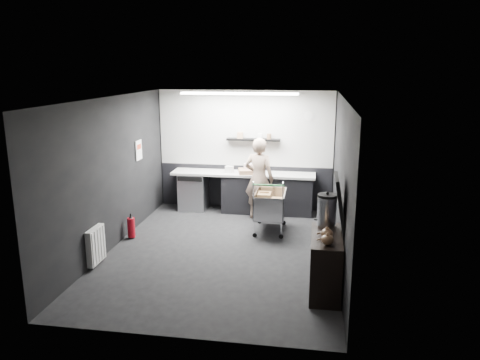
# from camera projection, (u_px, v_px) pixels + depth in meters

# --- Properties ---
(floor) EXTENTS (5.50, 5.50, 0.00)m
(floor) POSITION_uv_depth(u_px,v_px,m) (222.00, 252.00, 8.32)
(floor) COLOR black
(floor) RESTS_ON ground
(ceiling) EXTENTS (5.50, 5.50, 0.00)m
(ceiling) POSITION_uv_depth(u_px,v_px,m) (221.00, 98.00, 7.68)
(ceiling) COLOR white
(ceiling) RESTS_ON wall_back
(wall_back) EXTENTS (5.50, 0.00, 5.50)m
(wall_back) POSITION_uv_depth(u_px,v_px,m) (245.00, 150.00, 10.64)
(wall_back) COLOR black
(wall_back) RESTS_ON floor
(wall_front) EXTENTS (5.50, 0.00, 5.50)m
(wall_front) POSITION_uv_depth(u_px,v_px,m) (175.00, 233.00, 5.36)
(wall_front) COLOR black
(wall_front) RESTS_ON floor
(wall_left) EXTENTS (0.00, 5.50, 5.50)m
(wall_left) POSITION_uv_depth(u_px,v_px,m) (111.00, 174.00, 8.30)
(wall_left) COLOR black
(wall_left) RESTS_ON floor
(wall_right) EXTENTS (0.00, 5.50, 5.50)m
(wall_right) POSITION_uv_depth(u_px,v_px,m) (341.00, 182.00, 7.69)
(wall_right) COLOR black
(wall_right) RESTS_ON floor
(kitchen_wall_panel) EXTENTS (3.95, 0.02, 1.70)m
(kitchen_wall_panel) POSITION_uv_depth(u_px,v_px,m) (245.00, 128.00, 10.50)
(kitchen_wall_panel) COLOR #B8B8B3
(kitchen_wall_panel) RESTS_ON wall_back
(dado_panel) EXTENTS (3.95, 0.02, 1.00)m
(dado_panel) POSITION_uv_depth(u_px,v_px,m) (245.00, 187.00, 10.82)
(dado_panel) COLOR black
(dado_panel) RESTS_ON wall_back
(floating_shelf) EXTENTS (1.20, 0.22, 0.04)m
(floating_shelf) POSITION_uv_depth(u_px,v_px,m) (253.00, 140.00, 10.42)
(floating_shelf) COLOR black
(floating_shelf) RESTS_ON wall_back
(wall_clock) EXTENTS (0.20, 0.03, 0.20)m
(wall_clock) POSITION_uv_depth(u_px,v_px,m) (309.00, 116.00, 10.21)
(wall_clock) COLOR silver
(wall_clock) RESTS_ON wall_back
(poster) EXTENTS (0.02, 0.30, 0.40)m
(poster) POSITION_uv_depth(u_px,v_px,m) (139.00, 150.00, 9.50)
(poster) COLOR white
(poster) RESTS_ON wall_left
(poster_red_band) EXTENTS (0.02, 0.22, 0.10)m
(poster_red_band) POSITION_uv_depth(u_px,v_px,m) (139.00, 147.00, 9.48)
(poster_red_band) COLOR red
(poster_red_band) RESTS_ON poster
(radiator) EXTENTS (0.10, 0.50, 0.60)m
(radiator) POSITION_uv_depth(u_px,v_px,m) (96.00, 245.00, 7.67)
(radiator) COLOR silver
(radiator) RESTS_ON wall_left
(ceiling_strip) EXTENTS (2.40, 0.20, 0.04)m
(ceiling_strip) POSITION_uv_depth(u_px,v_px,m) (239.00, 94.00, 9.46)
(ceiling_strip) COLOR white
(ceiling_strip) RESTS_ON ceiling
(prep_counter) EXTENTS (3.20, 0.61, 0.90)m
(prep_counter) POSITION_uv_depth(u_px,v_px,m) (249.00, 192.00, 10.51)
(prep_counter) COLOR black
(prep_counter) RESTS_ON floor
(person) EXTENTS (0.72, 0.56, 1.76)m
(person) POSITION_uv_depth(u_px,v_px,m) (259.00, 179.00, 9.94)
(person) COLOR beige
(person) RESTS_ON floor
(shopping_cart) EXTENTS (0.59, 0.98, 1.08)m
(shopping_cart) POSITION_uv_depth(u_px,v_px,m) (270.00, 206.00, 9.26)
(shopping_cart) COLOR silver
(shopping_cart) RESTS_ON floor
(sideboard) EXTENTS (0.49, 1.15, 1.72)m
(sideboard) POSITION_uv_depth(u_px,v_px,m) (326.00, 255.00, 6.77)
(sideboard) COLOR black
(sideboard) RESTS_ON floor
(fire_extinguisher) EXTENTS (0.14, 0.14, 0.47)m
(fire_extinguisher) POSITION_uv_depth(u_px,v_px,m) (131.00, 227.00, 8.92)
(fire_extinguisher) COLOR #AB0B18
(fire_extinguisher) RESTS_ON floor
(cardboard_box) EXTENTS (0.56, 0.47, 0.10)m
(cardboard_box) POSITION_uv_depth(u_px,v_px,m) (250.00, 171.00, 10.34)
(cardboard_box) COLOR #A37A57
(cardboard_box) RESTS_ON prep_counter
(pink_tub) EXTENTS (0.21, 0.21, 0.21)m
(pink_tub) POSITION_uv_depth(u_px,v_px,m) (248.00, 168.00, 10.38)
(pink_tub) COLOR silver
(pink_tub) RESTS_ON prep_counter
(white_container) EXTENTS (0.18, 0.14, 0.15)m
(white_container) POSITION_uv_depth(u_px,v_px,m) (229.00, 169.00, 10.41)
(white_container) COLOR silver
(white_container) RESTS_ON prep_counter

